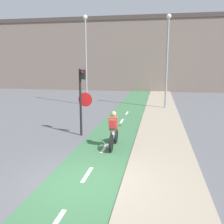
{
  "coord_description": "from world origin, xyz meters",
  "views": [
    {
      "loc": [
        2.1,
        -6.53,
        3.45
      ],
      "look_at": [
        0.0,
        4.76,
        1.2
      ],
      "focal_mm": 40.0,
      "sensor_mm": 36.0,
      "label": 1
    }
  ],
  "objects_px": {
    "street_lamp_sidewalk": "(167,52)",
    "cyclist_near": "(114,131)",
    "traffic_light_pole": "(82,95)",
    "street_lamp_far": "(86,52)"
  },
  "relations": [
    {
      "from": "street_lamp_far",
      "to": "cyclist_near",
      "type": "xyz_separation_m",
      "value": [
        4.17,
        -10.42,
        -3.66
      ]
    },
    {
      "from": "street_lamp_far",
      "to": "cyclist_near",
      "type": "relative_size",
      "value": 3.95
    },
    {
      "from": "street_lamp_far",
      "to": "street_lamp_sidewalk",
      "type": "xyz_separation_m",
      "value": [
        6.49,
        -0.55,
        -0.12
      ]
    },
    {
      "from": "traffic_light_pole",
      "to": "street_lamp_sidewalk",
      "type": "xyz_separation_m",
      "value": [
        4.1,
        8.37,
        2.28
      ]
    },
    {
      "from": "traffic_light_pole",
      "to": "street_lamp_sidewalk",
      "type": "height_order",
      "value": "street_lamp_sidewalk"
    },
    {
      "from": "street_lamp_sidewalk",
      "to": "cyclist_near",
      "type": "relative_size",
      "value": 3.82
    },
    {
      "from": "traffic_light_pole",
      "to": "street_lamp_sidewalk",
      "type": "relative_size",
      "value": 0.46
    },
    {
      "from": "traffic_light_pole",
      "to": "cyclist_near",
      "type": "xyz_separation_m",
      "value": [
        1.78,
        -1.51,
        -1.26
      ]
    },
    {
      "from": "street_lamp_sidewalk",
      "to": "cyclist_near",
      "type": "bearing_deg",
      "value": -103.22
    },
    {
      "from": "street_lamp_far",
      "to": "street_lamp_sidewalk",
      "type": "distance_m",
      "value": 6.52
    }
  ]
}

